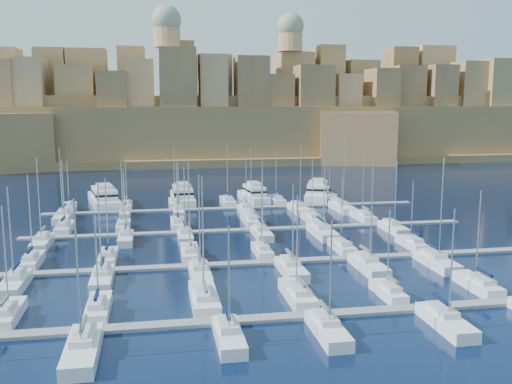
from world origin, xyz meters
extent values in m
plane|color=black|center=(0.00, 0.00, 0.00)|extent=(600.00, 600.00, 0.00)
cube|color=slate|center=(0.00, -34.00, 0.20)|extent=(84.00, 2.00, 0.40)
cube|color=slate|center=(0.00, -12.00, 0.20)|extent=(84.00, 2.00, 0.40)
cube|color=slate|center=(0.00, 10.00, 0.20)|extent=(84.00, 2.00, 0.40)
cube|color=slate|center=(0.00, 32.00, 0.20)|extent=(84.00, 2.00, 0.40)
cube|color=white|center=(-34.41, -28.81, 0.51)|extent=(2.52, 8.39, 1.62)
cube|color=silver|center=(-34.41, -29.65, 1.67)|extent=(1.76, 3.77, 0.70)
cylinder|color=#9EA0A8|center=(-34.41, -28.39, 7.16)|extent=(0.18, 0.18, 11.68)
cube|color=#595B60|center=(-34.41, -30.06, 2.72)|extent=(0.35, 3.35, 0.35)
cube|color=white|center=(-24.56, -28.69, 0.52)|extent=(2.58, 8.61, 1.63)
cube|color=silver|center=(-24.56, -29.55, 1.68)|extent=(1.81, 3.88, 0.70)
cylinder|color=#9EA0A8|center=(-24.56, -28.26, 6.47)|extent=(0.18, 0.18, 10.27)
cube|color=#0A1437|center=(-24.56, -29.99, 2.73)|extent=(0.35, 3.45, 0.35)
cube|color=white|center=(-12.23, -27.72, 0.56)|extent=(3.17, 10.56, 1.73)
cube|color=silver|center=(-12.23, -28.78, 1.78)|extent=(2.22, 4.75, 0.70)
cylinder|color=#9EA0A8|center=(-12.23, -27.19, 8.50)|extent=(0.18, 0.18, 14.14)
cube|color=#595B60|center=(-12.23, -29.30, 2.83)|extent=(0.35, 4.22, 0.35)
cube|color=white|center=(-0.69, -28.17, 0.54)|extent=(2.90, 9.66, 1.68)
cube|color=silver|center=(-0.69, -29.14, 1.73)|extent=(2.03, 4.35, 0.70)
cylinder|color=#9EA0A8|center=(-0.69, -27.69, 7.22)|extent=(0.18, 0.18, 11.67)
cube|color=#595B60|center=(-0.69, -29.62, 2.78)|extent=(0.35, 3.86, 0.35)
cube|color=white|center=(10.79, -29.22, 0.49)|extent=(2.27, 7.56, 1.58)
cube|color=silver|center=(10.79, -29.98, 1.63)|extent=(1.59, 3.40, 0.70)
cylinder|color=#9EA0A8|center=(10.79, -28.84, 6.15)|extent=(0.18, 0.18, 9.75)
cube|color=#595B60|center=(10.79, -30.35, 2.68)|extent=(0.35, 3.02, 0.35)
cube|color=white|center=(23.40, -28.55, 0.52)|extent=(2.67, 8.89, 1.64)
cube|color=silver|center=(23.40, -29.44, 1.69)|extent=(1.87, 4.00, 0.70)
cylinder|color=#9EA0A8|center=(23.40, -28.11, 7.19)|extent=(0.18, 0.18, 11.69)
cube|color=#0A1437|center=(23.40, -29.89, 2.74)|extent=(0.35, 3.56, 0.35)
cube|color=white|center=(-25.02, -40.17, 0.56)|extent=(3.10, 10.34, 1.72)
cube|color=silver|center=(-25.02, -39.14, 1.77)|extent=(2.17, 4.65, 0.70)
cylinder|color=#9EA0A8|center=(-25.02, -40.69, 8.53)|extent=(0.18, 0.18, 14.22)
cube|color=#595B60|center=(-25.02, -38.62, 2.82)|extent=(0.35, 4.14, 0.35)
cube|color=white|center=(-10.71, -39.40, 0.52)|extent=(2.64, 8.79, 1.64)
cube|color=silver|center=(-10.71, -38.52, 1.69)|extent=(1.85, 3.96, 0.70)
cylinder|color=#9EA0A8|center=(-10.71, -39.84, 6.84)|extent=(0.18, 0.18, 10.99)
cube|color=#0A1437|center=(-10.71, -38.08, 2.74)|extent=(0.35, 3.52, 0.35)
cube|color=white|center=(-0.25, -39.53, 0.53)|extent=(2.72, 9.05, 1.65)
cube|color=silver|center=(-0.25, -38.62, 1.70)|extent=(1.90, 4.07, 0.70)
cylinder|color=#9EA0A8|center=(-0.25, -39.98, 6.96)|extent=(0.18, 0.18, 11.21)
cube|color=#595B60|center=(-0.25, -38.17, 2.75)|extent=(0.35, 3.62, 0.35)
cube|color=white|center=(13.03, -39.67, 0.53)|extent=(2.80, 9.33, 1.67)
cube|color=silver|center=(13.03, -38.73, 1.72)|extent=(1.96, 4.20, 0.70)
cylinder|color=#9EA0A8|center=(13.03, -40.13, 7.32)|extent=(0.18, 0.18, 11.91)
cube|color=#0A1437|center=(13.03, -38.27, 2.77)|extent=(0.35, 3.73, 0.35)
cube|color=white|center=(-36.16, -6.86, 0.51)|extent=(2.48, 8.28, 1.61)
cube|color=silver|center=(-36.16, -7.69, 1.66)|extent=(1.74, 3.73, 0.70)
cylinder|color=#9EA0A8|center=(-36.16, -6.44, 7.48)|extent=(0.18, 0.18, 12.33)
cube|color=#0A1437|center=(-36.16, -8.10, 2.71)|extent=(0.35, 3.31, 0.35)
cube|color=white|center=(-25.13, -6.70, 0.51)|extent=(2.58, 8.59, 1.63)
cube|color=silver|center=(-25.13, -7.56, 1.68)|extent=(1.80, 3.87, 0.70)
cylinder|color=#9EA0A8|center=(-25.13, -6.27, 7.10)|extent=(0.18, 0.18, 11.54)
cube|color=#0A1437|center=(-25.13, -7.99, 2.73)|extent=(0.35, 3.44, 0.35)
cube|color=white|center=(-12.61, -6.43, 0.53)|extent=(2.74, 9.14, 1.66)
cube|color=silver|center=(-12.61, -7.34, 1.71)|extent=(1.92, 4.11, 0.70)
cylinder|color=#9EA0A8|center=(-12.61, -5.97, 8.46)|extent=(0.18, 0.18, 14.21)
cube|color=#595B60|center=(-12.61, -7.80, 2.76)|extent=(0.35, 3.66, 0.35)
cube|color=white|center=(-1.16, -7.03, 0.50)|extent=(2.38, 7.94, 1.60)
cube|color=silver|center=(-1.16, -7.83, 1.65)|extent=(1.67, 3.57, 0.70)
cylinder|color=#9EA0A8|center=(-1.16, -6.64, 7.09)|extent=(0.18, 0.18, 11.58)
cube|color=#595B60|center=(-1.16, -8.22, 2.70)|extent=(0.35, 3.17, 0.35)
cube|color=white|center=(12.20, -6.87, 0.51)|extent=(2.48, 8.27, 1.61)
cube|color=silver|center=(12.20, -7.69, 1.66)|extent=(1.74, 3.72, 0.70)
cylinder|color=#9EA0A8|center=(12.20, -6.45, 6.70)|extent=(0.18, 0.18, 10.78)
cube|color=#0A1437|center=(12.20, -8.11, 2.71)|extent=(0.35, 3.31, 0.35)
cube|color=white|center=(24.45, -6.90, 0.50)|extent=(2.46, 8.19, 1.61)
cube|color=silver|center=(24.45, -7.72, 1.66)|extent=(1.72, 3.69, 0.70)
cylinder|color=#9EA0A8|center=(24.45, -6.49, 6.26)|extent=(0.18, 0.18, 9.90)
cube|color=#0A1437|center=(24.45, -8.13, 2.71)|extent=(0.35, 3.28, 0.35)
cube|color=white|center=(-36.21, -17.67, 0.53)|extent=(2.80, 9.34, 1.67)
cube|color=silver|center=(-36.21, -16.74, 1.72)|extent=(1.96, 4.20, 0.70)
cylinder|color=#9EA0A8|center=(-36.21, -18.14, 7.49)|extent=(0.18, 0.18, 12.25)
cube|color=#0A1437|center=(-36.21, -16.27, 2.77)|extent=(0.35, 3.74, 0.35)
cube|color=white|center=(-25.08, -17.63, 0.53)|extent=(2.78, 9.27, 1.66)
cube|color=silver|center=(-25.08, -16.71, 1.71)|extent=(1.95, 4.17, 0.70)
cylinder|color=#9EA0A8|center=(-25.08, -18.10, 7.63)|extent=(0.18, 0.18, 12.53)
cube|color=#0A1437|center=(-25.08, -16.24, 2.76)|extent=(0.35, 3.71, 0.35)
cube|color=white|center=(-11.94, -17.63, 0.53)|extent=(2.78, 9.25, 1.66)
cube|color=silver|center=(-11.94, -16.70, 1.71)|extent=(1.94, 4.16, 0.70)
cylinder|color=#9EA0A8|center=(-11.94, -18.09, 8.00)|extent=(0.18, 0.18, 13.27)
cube|color=#595B60|center=(-11.94, -16.24, 2.76)|extent=(0.35, 3.70, 0.35)
cube|color=white|center=(1.05, -17.87, 0.54)|extent=(2.92, 9.74, 1.69)
cube|color=silver|center=(1.05, -16.90, 1.74)|extent=(2.04, 4.38, 0.70)
cylinder|color=#9EA0A8|center=(1.05, -18.36, 7.18)|extent=(0.18, 0.18, 11.58)
cube|color=#595B60|center=(1.05, -16.41, 2.79)|extent=(0.35, 3.90, 0.35)
cube|color=white|center=(12.54, -18.00, 0.55)|extent=(3.00, 10.00, 1.70)
cube|color=silver|center=(12.54, -17.00, 1.75)|extent=(2.10, 4.50, 0.70)
cylinder|color=#9EA0A8|center=(12.54, -18.50, 8.85)|extent=(0.18, 0.18, 14.91)
cube|color=#595B60|center=(12.54, -16.50, 2.80)|extent=(0.35, 4.00, 0.35)
cube|color=white|center=(23.21, -18.02, 0.55)|extent=(3.01, 10.04, 1.70)
cube|color=silver|center=(23.21, -17.02, 1.75)|extent=(2.11, 4.52, 0.70)
cylinder|color=#9EA0A8|center=(23.21, -18.52, 8.87)|extent=(0.18, 0.18, 14.94)
cube|color=#0A1437|center=(23.21, -16.51, 2.80)|extent=(0.35, 4.02, 0.35)
cube|color=white|center=(-34.75, 15.54, 0.53)|extent=(2.72, 9.07, 1.65)
cube|color=silver|center=(-34.75, 14.63, 1.70)|extent=(1.90, 4.08, 0.70)
cylinder|color=#9EA0A8|center=(-34.75, 15.99, 7.47)|extent=(0.18, 0.18, 12.23)
cube|color=#0A1437|center=(-34.75, 14.17, 2.75)|extent=(0.35, 3.63, 0.35)
cube|color=white|center=(-23.97, 15.11, 0.51)|extent=(2.47, 8.23, 1.61)
cube|color=silver|center=(-23.97, 14.29, 1.66)|extent=(1.73, 3.70, 0.70)
cylinder|color=#9EA0A8|center=(-23.97, 15.53, 7.15)|extent=(0.18, 0.18, 11.68)
cube|color=#595B60|center=(-23.97, 13.88, 2.71)|extent=(0.35, 3.29, 0.35)
cube|color=white|center=(-13.65, 15.38, 0.52)|extent=(2.63, 8.76, 1.64)
cube|color=silver|center=(-13.65, 14.50, 1.69)|extent=(1.84, 3.94, 0.70)
cylinder|color=#9EA0A8|center=(-13.65, 15.82, 6.95)|extent=(0.18, 0.18, 11.22)
cube|color=#0A1437|center=(-13.65, 14.07, 2.74)|extent=(0.35, 3.50, 0.35)
cube|color=white|center=(1.04, 16.20, 0.56)|extent=(3.12, 10.40, 1.72)
cube|color=silver|center=(1.04, 15.16, 1.77)|extent=(2.18, 4.68, 0.70)
cylinder|color=#9EA0A8|center=(1.04, 16.72, 8.18)|extent=(0.18, 0.18, 13.52)
cube|color=#595B60|center=(1.04, 14.64, 2.82)|extent=(0.35, 4.16, 0.35)
cube|color=white|center=(13.48, 15.58, 0.53)|extent=(2.75, 9.16, 1.66)
cube|color=silver|center=(13.48, 14.66, 1.71)|extent=(1.92, 4.12, 0.70)
cylinder|color=#9EA0A8|center=(13.48, 16.04, 7.08)|extent=(0.18, 0.18, 11.43)
cube|color=#595B60|center=(13.48, 14.21, 2.76)|extent=(0.35, 3.66, 0.35)
cube|color=white|center=(24.31, 15.59, 0.53)|extent=(2.75, 9.18, 1.66)
cube|color=silver|center=(24.31, 14.67, 1.71)|extent=(1.93, 4.13, 0.70)
cylinder|color=#9EA0A8|center=(24.31, 16.05, 7.80)|extent=(0.18, 0.18, 12.87)
cube|color=#595B60|center=(24.31, 14.21, 2.76)|extent=(0.35, 3.67, 0.35)
cube|color=white|center=(-36.82, 4.48, 0.53)|extent=(2.71, 9.04, 1.65)
cube|color=silver|center=(-36.82, 5.38, 1.70)|extent=(1.90, 4.07, 0.70)
cylinder|color=#9EA0A8|center=(-36.82, 4.03, 8.26)|extent=(0.18, 0.18, 13.81)
cube|color=#595B60|center=(-36.82, 5.84, 2.75)|extent=(0.35, 3.62, 0.35)
cube|color=white|center=(-23.03, 4.84, 0.51)|extent=(2.50, 8.33, 1.62)
cube|color=silver|center=(-23.03, 5.67, 1.67)|extent=(1.75, 3.75, 0.70)
cylinder|color=#9EA0A8|center=(-23.03, 4.42, 6.72)|extent=(0.18, 0.18, 10.81)
cube|color=#0A1437|center=(-23.03, 6.08, 2.72)|extent=(0.35, 3.33, 0.35)
cube|color=white|center=(-12.78, 4.74, 0.51)|extent=(2.56, 8.52, 1.63)
cube|color=silver|center=(-12.78, 5.59, 1.68)|extent=(1.79, 3.83, 0.70)
cylinder|color=#9EA0A8|center=(-12.78, 4.32, 7.15)|extent=(0.18, 0.18, 11.65)
cube|color=#0A1437|center=(-12.78, 6.02, 2.73)|extent=(0.35, 3.41, 0.35)
cube|color=white|center=(0.96, 4.44, 0.53)|extent=(2.74, 9.13, 1.66)
cube|color=silver|center=(0.96, 5.35, 1.71)|extent=(1.92, 4.11, 0.70)
cylinder|color=#9EA0A8|center=(0.96, 3.98, 7.61)|extent=(0.18, 0.18, 12.52)
cube|color=#0A1437|center=(0.96, 5.80, 2.76)|extent=(0.35, 3.65, 0.35)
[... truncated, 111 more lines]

